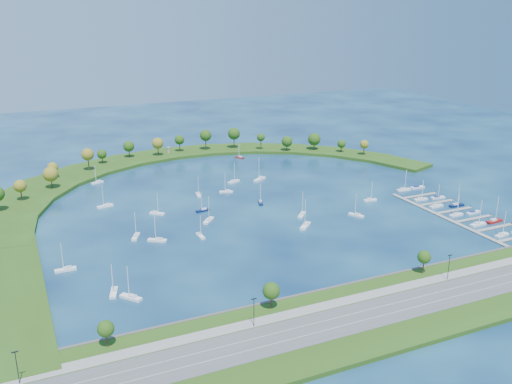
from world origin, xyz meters
name	(u,v)px	position (x,y,z in m)	size (l,w,h in m)	color
ground	(251,203)	(0.00, 0.00, 0.00)	(700.00, 700.00, 0.00)	#071841
south_shoreline	(396,307)	(0.03, -122.88, 1.00)	(420.00, 43.10, 11.60)	#2B4913
breakwater	(144,187)	(-46.33, 48.72, 0.99)	(286.74, 247.64, 2.00)	#2B4913
breakwater_trees	(183,149)	(-9.97, 88.93, 10.57)	(240.13, 89.47, 15.21)	#382314
harbor_tower	(168,150)	(-12.26, 116.59, 4.17)	(2.60, 2.60, 4.24)	gray
dock_system	(456,216)	(85.30, -61.00, 0.35)	(24.28, 82.00, 1.60)	gray
moored_boat_0	(370,199)	(59.94, -23.33, 0.87)	(7.41, 3.08, 10.57)	white
moored_boat_1	(226,191)	(-5.66, 22.16, 0.88)	(7.85, 4.64, 11.15)	white
moored_boat_2	(260,202)	(4.06, -2.83, 0.88)	(4.56, 7.85, 11.14)	#0A153E
moored_boat_3	(131,297)	(-81.51, -77.77, 0.93)	(7.24, 8.26, 12.67)	white
moored_boat_4	(305,225)	(9.42, -42.32, 0.97)	(8.75, 8.49, 14.01)	white
moored_boat_5	(97,182)	(-69.20, 70.27, 0.88)	(7.84, 4.61, 11.13)	white
moored_boat_6	(198,194)	(-21.77, 23.64, 0.88)	(3.42, 7.84, 11.14)	white
moored_boat_7	(105,205)	(-72.46, 25.51, 0.92)	(8.79, 4.05, 12.47)	white
moored_boat_8	(136,236)	(-67.20, -22.39, 0.91)	(5.61, 8.45, 12.14)	white
moored_boat_9	(234,181)	(5.46, 38.33, 0.91)	(8.56, 5.36, 12.21)	white
moored_boat_10	(114,292)	(-86.39, -71.32, 0.91)	(4.45, 8.49, 12.02)	white
moored_boat_11	(209,220)	(-30.26, -16.75, 0.93)	(7.69, 8.16, 12.89)	white
moored_boat_12	(260,179)	(21.63, 36.22, 0.99)	(9.76, 7.70, 14.48)	white
moored_boat_13	(200,235)	(-40.15, -33.34, 0.87)	(2.22, 7.30, 10.66)	white
moored_boat_14	(356,215)	(39.75, -40.14, 0.90)	(5.70, 8.15, 11.79)	white
moored_boat_15	(157,213)	(-50.51, 3.60, 0.89)	(7.19, 6.75, 11.35)	white
moored_boat_16	(157,240)	(-59.35, -30.46, 0.92)	(8.44, 6.68, 12.54)	white
moored_boat_17	(302,214)	(15.19, -28.43, 0.92)	(7.38, 7.82, 12.36)	white
moored_boat_18	(66,269)	(-100.16, -44.47, 0.91)	(8.29, 2.45, 12.14)	white
moored_boat_19	(203,210)	(-27.99, -1.70, 0.87)	(7.45, 3.05, 10.63)	#0A153E
moored_boat_20	(240,157)	(30.98, 89.96, 0.85)	(5.42, 6.40, 9.70)	maroon
docked_boat_0	(502,234)	(85.52, -89.35, 0.90)	(8.29, 3.52, 11.80)	white
docked_boat_2	(478,224)	(85.51, -74.87, 0.93)	(8.86, 2.84, 12.88)	white
docked_boat_3	(494,221)	(96.00, -74.93, 0.95)	(9.34, 3.30, 13.46)	maroon
docked_boat_4	(456,214)	(85.53, -60.42, 0.89)	(7.80, 2.44, 11.36)	white
docked_boat_5	(473,212)	(95.98, -61.30, 0.62)	(8.40, 3.02, 1.68)	white
docked_boat_6	(436,206)	(85.52, -46.06, 0.91)	(8.42, 2.98, 12.15)	white
docked_boat_7	(456,205)	(96.01, -49.46, 0.92)	(8.52, 2.46, 12.50)	#0A153E
docked_boat_8	(421,199)	(85.53, -33.75, 0.89)	(7.97, 3.10, 11.42)	white
docked_boat_9	(438,197)	(95.98, -35.30, 0.61)	(8.32, 3.11, 1.66)	white
docked_boat_10	(404,189)	(87.91, -16.39, 0.92)	(8.58, 2.80, 12.44)	white
docked_boat_11	(417,187)	(97.87, -16.08, 0.65)	(8.73, 2.74, 1.76)	white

